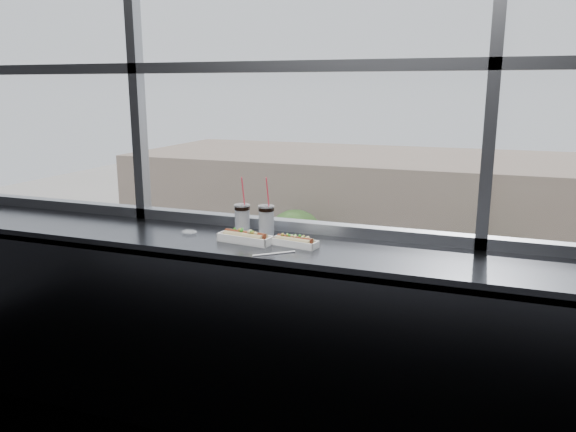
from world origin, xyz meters
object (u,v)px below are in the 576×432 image
(soda_cup_right, at_px, (266,220))
(car_far_a, at_px, (281,305))
(wrapper, at_px, (189,232))
(tree_left, at_px, (295,239))
(car_near_b, at_px, (275,387))
(hotdog_tray_right, at_px, (295,241))
(pedestrian_b, at_px, (481,303))
(pedestrian_a, at_px, (330,293))
(tree_center, at_px, (491,268))
(loose_straw, at_px, (274,254))
(soda_cup_left, at_px, (242,218))
(car_near_c, at_px, (461,423))
(car_far_b, at_px, (525,344))
(hotdog_tray_left, at_px, (245,237))
(car_near_a, at_px, (135,358))

(soda_cup_right, bearing_deg, car_far_a, 111.04)
(wrapper, height_order, tree_left, wrapper)
(wrapper, distance_m, car_near_b, 20.54)
(hotdog_tray_right, xyz_separation_m, pedestrian_b, (0.76, 28.75, -11.01))
(pedestrian_a, bearing_deg, hotdog_tray_right, -74.46)
(pedestrian_b, xyz_separation_m, tree_center, (0.40, -0.46, 2.23))
(loose_straw, xyz_separation_m, car_far_a, (-9.46, 24.47, -10.90))
(soda_cup_left, xyz_separation_m, tree_center, (1.50, 28.19, -8.85))
(loose_straw, distance_m, car_near_b, 20.87)
(wrapper, distance_m, car_near_c, 19.64)
(hotdog_tray_right, height_order, pedestrian_a, hotdog_tray_right)
(car_far_b, height_order, tree_center, tree_center)
(hotdog_tray_right, distance_m, soda_cup_left, 0.36)
(hotdog_tray_right, bearing_deg, soda_cup_right, 160.75)
(soda_cup_left, xyz_separation_m, wrapper, (-0.29, -0.08, -0.08))
(soda_cup_left, bearing_deg, wrapper, -165.11)
(hotdog_tray_left, height_order, soda_cup_right, soda_cup_right)
(soda_cup_right, distance_m, pedestrian_a, 30.43)
(soda_cup_right, distance_m, pedestrian_b, 30.72)
(wrapper, distance_m, tree_center, 29.65)
(car_far_b, bearing_deg, hotdog_tray_left, 166.99)
(soda_cup_left, height_order, tree_left, soda_cup_left)
(wrapper, relative_size, tree_center, 0.02)
(soda_cup_left, distance_m, car_near_c, 19.61)
(car_near_b, distance_m, pedestrian_b, 14.51)
(car_near_c, bearing_deg, soda_cup_right, 174.88)
(soda_cup_right, bearing_deg, car_far_b, 82.64)
(hotdog_tray_right, height_order, pedestrian_b, hotdog_tray_right)
(car_far_a, height_order, car_near_a, car_near_a)
(pedestrian_a, distance_m, tree_left, 3.82)
(hotdog_tray_right, bearing_deg, pedestrian_b, 97.91)
(car_near_b, xyz_separation_m, tree_left, (-3.43, 12.00, 2.73))
(soda_cup_left, xyz_separation_m, car_far_b, (3.26, 24.19, -11.20))
(car_far_b, xyz_separation_m, car_near_a, (-16.24, -8.00, 0.22))
(pedestrian_a, bearing_deg, soda_cup_left, -75.07)
(car_far_b, relative_size, car_near_c, 0.84)
(car_far_a, height_order, tree_center, tree_center)
(pedestrian_b, distance_m, tree_left, 11.22)
(car_near_b, bearing_deg, loose_straw, -156.41)
(car_near_b, bearing_deg, pedestrian_b, -29.20)
(soda_cup_left, bearing_deg, pedestrian_a, 104.93)
(loose_straw, bearing_deg, car_near_a, 88.64)
(car_far_a, xyz_separation_m, car_near_b, (2.83, -8.00, -0.08))
(hotdog_tray_left, relative_size, soda_cup_right, 0.92)
(car_far_b, relative_size, pedestrian_b, 2.59)
(car_far_b, bearing_deg, wrapper, 166.13)
(pedestrian_a, bearing_deg, car_far_a, -120.75)
(car_far_b, distance_m, tree_center, 4.96)
(hotdog_tray_right, relative_size, car_near_a, 0.04)
(hotdog_tray_left, xyz_separation_m, pedestrian_a, (-7.37, 27.47, -11.06))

